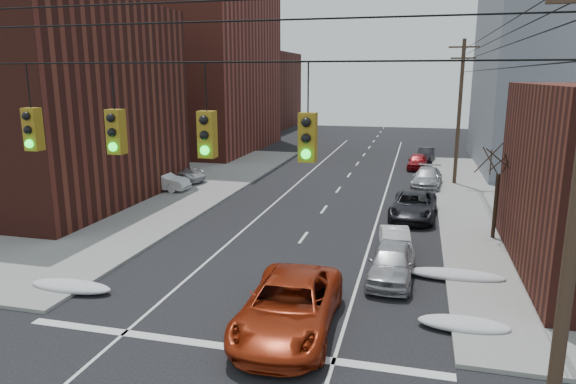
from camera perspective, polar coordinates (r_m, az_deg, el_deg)
The scene contains 22 objects.
sidewalk_nw at distance 47.96m, azimuth -28.85°, elevation 1.28°, with size 40.00×40.00×0.15m, color gray.
building_brick_tall at distance 62.99m, azimuth -14.59°, elevation 18.48°, with size 24.00×20.00×30.00m, color maroon.
building_brick_far at distance 87.17m, azimuth -7.10°, elevation 11.16°, with size 22.00×18.00×12.00m, color #481C15.
building_glass at distance 79.42m, azimuth 28.50°, elevation 13.22°, with size 20.00×18.00×22.00m, color gray.
utility_pole_right at distance 10.92m, azimuth 29.34°, elevation -2.35°, with size 2.20×0.28×11.00m.
utility_pole_far at distance 41.39m, azimuth 18.51°, elevation 8.62°, with size 2.20×0.28×11.00m.
traffic_signals at distance 11.62m, azimuth -14.07°, elevation 6.69°, with size 17.00×0.42×2.02m.
bare_tree at distance 28.15m, azimuth 22.10°, elevation -0.48°, with size 2.09×2.20×4.93m.
snow_nw at distance 22.30m, azimuth -22.98°, elevation -9.62°, with size 3.50×1.08×0.42m, color silver.
snow_ne at distance 18.67m, azimuth 18.93°, elevation -13.72°, with size 3.00×1.08×0.42m, color silver.
snow_east_far at distance 22.78m, azimuth 18.09°, elevation -8.74°, with size 4.00×1.08×0.42m, color silver.
red_pickup at distance 17.36m, azimuth 0.13°, elevation -12.58°, with size 2.95×6.40×1.78m, color maroon.
parked_car_a at distance 21.88m, azimuth 11.44°, elevation -7.69°, with size 1.81×4.49×1.53m, color #AAAAAF.
parked_car_b at distance 25.02m, azimuth 11.84°, elevation -5.44°, with size 1.30×3.73×1.23m, color silver.
parked_car_c at distance 31.46m, azimuth 13.76°, elevation -1.50°, with size 2.52×5.48×1.52m, color black.
parked_car_d at distance 40.34m, azimuth 15.19°, elevation 1.50°, with size 2.07×5.10×1.48m, color #A1A1A5.
parked_car_e at distance 48.28m, azimuth 14.20°, elevation 3.31°, with size 1.66×4.12×1.41m, color maroon.
parked_car_f at distance 53.10m, azimuth 15.05°, elevation 4.06°, with size 1.41×4.04×1.33m, color black.
lot_car_a at distance 38.52m, azimuth -14.05°, elevation 1.23°, with size 1.51×4.32×1.43m, color silver.
lot_car_b at distance 41.47m, azimuth -12.58°, elevation 2.15°, with size 2.47×5.35×1.49m, color silver.
lot_car_c at distance 37.83m, azimuth -21.36°, elevation 0.59°, with size 2.13×5.23×1.52m, color black.
lot_car_d at distance 39.28m, azimuth -20.93°, elevation 1.03°, with size 1.76×4.37×1.49m, color #B5B4BA.
Camera 1 is at (5.58, -7.21, 8.33)m, focal length 32.00 mm.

